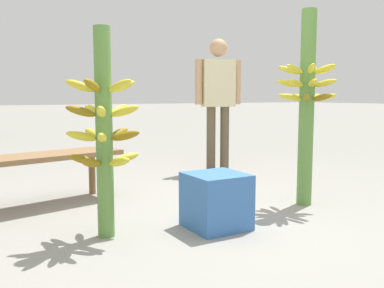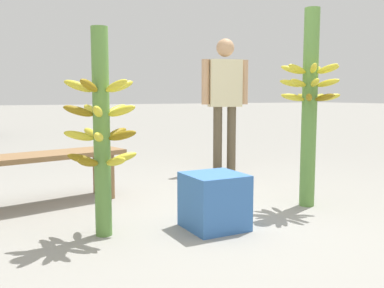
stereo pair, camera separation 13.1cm
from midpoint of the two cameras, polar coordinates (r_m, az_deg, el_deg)
The scene contains 6 objects.
ground_plane at distance 3.04m, azimuth 5.41°, elevation -10.61°, with size 80.00×80.00×0.00m, color gray.
banana_stalk_left at distance 2.72m, azimuth -10.62°, elevation 1.94°, with size 0.47×0.47×1.31m.
banana_stalk_center at distance 3.55m, azimuth 16.44°, elevation 5.39°, with size 0.48×0.48×1.57m.
vendor_person at distance 5.02m, azimuth 5.16°, elevation 6.85°, with size 0.56×0.26×1.54m.
market_bench at distance 3.62m, azimuth -19.05°, elevation -2.28°, with size 1.49×0.68×0.43m.
produce_crate at distance 2.91m, azimuth 4.29°, elevation -7.60°, with size 0.37×0.37×0.37m.
Camera 2 is at (-1.53, -2.47, 0.89)m, focal length 40.00 mm.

